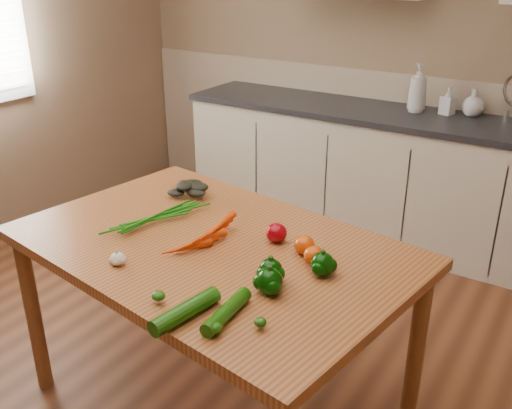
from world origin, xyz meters
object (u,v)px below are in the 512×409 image
object	(u,v)px
garlic_bulb	(117,259)
pepper_c	(269,281)
tomato_a	(276,233)
zucchini_a	(227,311)
pepper_b	(322,264)
tomato_c	(314,255)
carrot_bunch	(191,228)
leafy_greens	(182,186)
soap_bottle_b	(448,101)
zucchini_b	(185,311)
soap_bottle_a	(418,88)
tomato_b	(304,245)
pepper_a	(271,271)
table	(212,263)
soap_bottle_c	(474,102)

from	to	relation	value
garlic_bulb	pepper_c	xyz separation A→B (m)	(0.56, 0.13, 0.02)
tomato_a	zucchini_a	xyz separation A→B (m)	(0.13, -0.52, -0.01)
pepper_b	tomato_c	size ratio (longest dim) A/B	1.11
carrot_bunch	leafy_greens	size ratio (longest dim) A/B	1.30
pepper_b	pepper_c	bearing A→B (deg)	-115.63
soap_bottle_b	pepper_b	bearing A→B (deg)	110.56
leafy_greens	zucchini_b	world-z (taller)	leafy_greens
soap_bottle_a	zucchini_a	world-z (taller)	soap_bottle_a
pepper_c	tomato_b	world-z (taller)	pepper_c
tomato_a	zucchini_a	bearing A→B (deg)	-75.99
carrot_bunch	pepper_c	bearing A→B (deg)	-12.84
pepper_a	zucchini_a	bearing A→B (deg)	-90.70
pepper_c	tomato_a	world-z (taller)	pepper_c
table	carrot_bunch	distance (m)	0.16
carrot_bunch	pepper_b	distance (m)	0.57
soap_bottle_b	soap_bottle_c	bearing A→B (deg)	-146.20
pepper_c	zucchini_a	xyz separation A→B (m)	(-0.04, -0.19, -0.02)
tomato_c	tomato_b	bearing A→B (deg)	142.56
tomato_b	pepper_c	bearing A→B (deg)	-84.42
pepper_a	zucchini_b	distance (m)	0.34
leafy_greens	pepper_b	xyz separation A→B (m)	(0.86, -0.29, -0.01)
table	carrot_bunch	bearing A→B (deg)	-171.36
table	carrot_bunch	size ratio (longest dim) A/B	5.85
pepper_c	tomato_a	bearing A→B (deg)	116.86
pepper_c	tomato_c	bearing A→B (deg)	81.86
pepper_a	tomato_c	world-z (taller)	pepper_a
tomato_a	pepper_b	bearing A→B (deg)	-26.55
soap_bottle_a	soap_bottle_b	bearing A→B (deg)	152.78
leafy_greens	carrot_bunch	bearing A→B (deg)	-46.26
garlic_bulb	carrot_bunch	bearing A→B (deg)	75.55
garlic_bulb	leafy_greens	bearing A→B (deg)	108.17
soap_bottle_a	soap_bottle_c	world-z (taller)	soap_bottle_a
soap_bottle_b	tomato_b	world-z (taller)	soap_bottle_b
soap_bottle_a	pepper_b	xyz separation A→B (m)	(0.36, -2.11, -0.19)
soap_bottle_c	pepper_a	xyz separation A→B (m)	(-0.11, -2.33, -0.12)
table	soap_bottle_c	distance (m)	2.27
soap_bottle_c	pepper_b	xyz separation A→B (m)	(0.02, -2.20, -0.12)
soap_bottle_b	zucchini_a	distance (m)	2.54
pepper_a	garlic_bulb	bearing A→B (deg)	-159.58
pepper_a	pepper_c	bearing A→B (deg)	-62.16
soap_bottle_c	tomato_c	xyz separation A→B (m)	(-0.04, -2.14, -0.13)
soap_bottle_a	tomato_b	xyz separation A→B (m)	(0.23, -2.00, -0.19)
table	pepper_a	xyz separation A→B (m)	(0.35, -0.13, 0.13)
soap_bottle_b	garlic_bulb	distance (m)	2.53
pepper_b	pepper_c	world-z (taller)	pepper_c
table	tomato_b	xyz separation A→B (m)	(0.35, 0.11, 0.13)
pepper_c	tomato_c	world-z (taller)	pepper_c
soap_bottle_b	garlic_bulb	world-z (taller)	soap_bottle_b
leafy_greens	soap_bottle_c	bearing A→B (deg)	66.13
table	pepper_c	xyz separation A→B (m)	(0.38, -0.19, 0.14)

